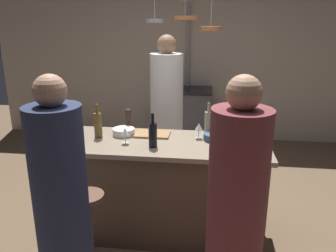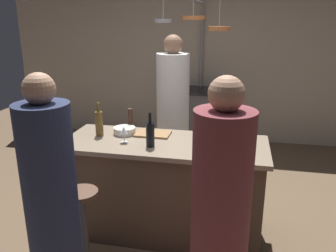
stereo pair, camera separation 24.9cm
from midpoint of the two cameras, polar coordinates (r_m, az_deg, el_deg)
ground_plane at (r=3.46m, az=-2.47°, el=-16.80°), size 9.00×9.00×0.00m
back_wall at (r=5.73m, az=2.16°, el=10.88°), size 6.40×0.16×2.60m
kitchen_island at (r=3.23m, az=-2.58°, el=-10.14°), size 1.80×0.72×0.90m
stove_range at (r=5.50m, az=1.69°, el=1.55°), size 0.80×0.64×0.89m
chef at (r=4.04m, az=-1.98°, el=1.24°), size 0.37×0.37×1.77m
bar_stool_left at (r=2.89m, az=-15.35°, el=-16.21°), size 0.28×0.28×0.68m
guest_left at (r=2.42m, az=-19.96°, el=-12.96°), size 0.35×0.35×1.64m
bar_stool_right at (r=2.70m, az=8.00°, el=-18.25°), size 0.28×0.28×0.68m
guest_right at (r=2.19m, az=7.76°, el=-15.25°), size 0.35×0.35×1.66m
overhead_pot_rack at (r=4.65m, az=1.55°, el=14.29°), size 0.89×1.57×2.17m
cutting_board at (r=3.23m, az=-4.77°, el=-1.37°), size 0.32×0.22×0.02m
pepper_mill at (r=3.36m, az=-8.64°, el=0.95°), size 0.05×0.05×0.21m
wine_bottle_white at (r=3.20m, az=4.43°, el=0.50°), size 0.07×0.07×0.31m
wine_bottle_amber at (r=3.22m, az=-13.64°, el=0.19°), size 0.07×0.07×0.31m
wine_bottle_dark at (r=2.90m, az=-4.97°, el=-1.40°), size 0.07×0.07×0.29m
wine_glass_near_left_guest at (r=3.10m, az=2.81°, el=-0.27°), size 0.07×0.07×0.15m
wine_glass_near_right_guest at (r=3.01m, az=-9.44°, el=-1.04°), size 0.07×0.07×0.15m
mixing_bowl_blue at (r=3.10m, az=5.42°, el=-1.81°), size 0.20×0.20×0.06m
mixing_bowl_ceramic at (r=3.25m, az=-9.50°, el=-0.97°), size 0.20×0.20×0.07m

